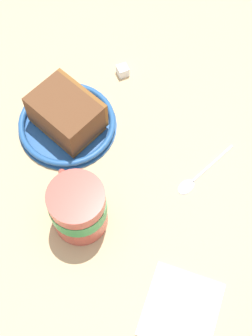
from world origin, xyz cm
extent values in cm
cube|color=tan|center=(0.00, 0.00, -1.04)|extent=(130.03, 130.03, 2.07)
cylinder|color=#26599E|center=(-7.20, 5.24, 0.34)|extent=(15.66, 15.66, 0.67)
torus|color=#26599E|center=(-7.20, 5.24, 1.15)|extent=(15.37, 15.37, 0.96)
cube|color=brown|center=(-7.20, 5.24, 0.97)|extent=(12.29, 12.28, 0.60)
cube|color=brown|center=(-7.20, 5.24, 3.91)|extent=(12.29, 12.28, 5.28)
cube|color=brown|center=(-4.46, 8.00, 3.91)|extent=(7.64, 7.61, 5.28)
cylinder|color=#BF4C3F|center=(-4.94, -10.64, 4.57)|extent=(7.73, 7.73, 9.13)
cylinder|color=green|center=(-4.94, -10.64, 5.49)|extent=(7.88, 7.88, 2.78)
cylinder|color=#47230F|center=(-4.94, -10.64, 7.48)|extent=(6.80, 6.80, 0.40)
torus|color=#BF4C3F|center=(-6.51, -7.11, 4.57)|extent=(2.94, 4.99, 5.01)
ellipsoid|color=silver|center=(10.67, -5.96, 0.40)|extent=(3.58, 3.47, 0.80)
cylinder|color=silver|center=(15.15, -2.09, 0.25)|extent=(7.02, 6.16, 0.50)
cube|color=white|center=(8.41, -23.62, 0.30)|extent=(12.58, 12.89, 0.60)
cube|color=white|center=(1.89, 15.34, 0.88)|extent=(2.27, 2.27, 1.75)
camera|label=1|loc=(0.71, -34.03, 64.03)|focal=50.11mm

